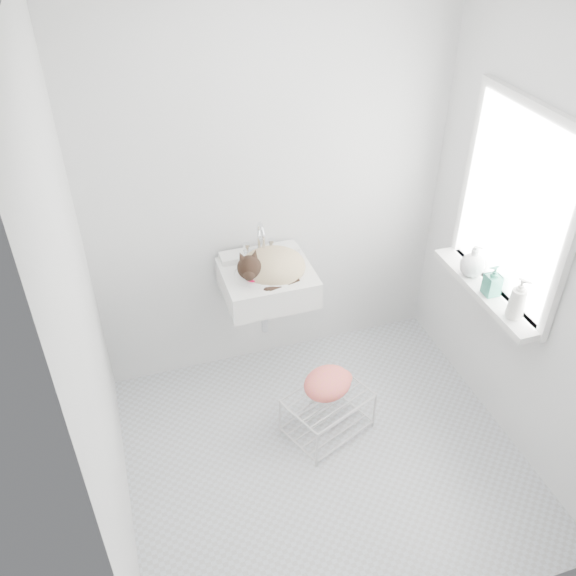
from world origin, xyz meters
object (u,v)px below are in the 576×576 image
object	(u,v)px
wire_rack	(327,412)
cat	(270,266)
bottle_c	(470,274)
bottle_a	(513,317)
bottle_b	(490,294)
sink	(267,271)

from	to	relation	value
wire_rack	cat	bearing A→B (deg)	109.20
bottle_c	wire_rack	bearing A→B (deg)	-170.79
bottle_a	wire_rack	bearing A→B (deg)	163.64
bottle_b	bottle_c	xyz separation A→B (m)	(0.00, 0.20, 0.00)
wire_rack	bottle_a	bearing A→B (deg)	-16.36
bottle_a	bottle_b	xyz separation A→B (m)	(0.00, 0.22, 0.00)
sink	cat	distance (m)	0.05
sink	bottle_a	world-z (taller)	sink
wire_rack	bottle_b	distance (m)	1.15
cat	wire_rack	xyz separation A→B (m)	(0.18, -0.53, -0.74)
bottle_a	bottle_c	world-z (taller)	bottle_a
sink	bottle_b	distance (m)	1.26
cat	bottle_b	bearing A→B (deg)	-25.56
sink	bottle_c	bearing A→B (deg)	-19.59
cat	bottle_c	distance (m)	1.16
bottle_a	bottle_c	distance (m)	0.42
cat	wire_rack	bearing A→B (deg)	-68.57
cat	bottle_c	size ratio (longest dim) A/B	2.22
bottle_b	wire_rack	bearing A→B (deg)	176.75
bottle_c	bottle_b	bearing A→B (deg)	-90.00
cat	bottle_b	distance (m)	1.24
cat	bottle_a	world-z (taller)	cat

